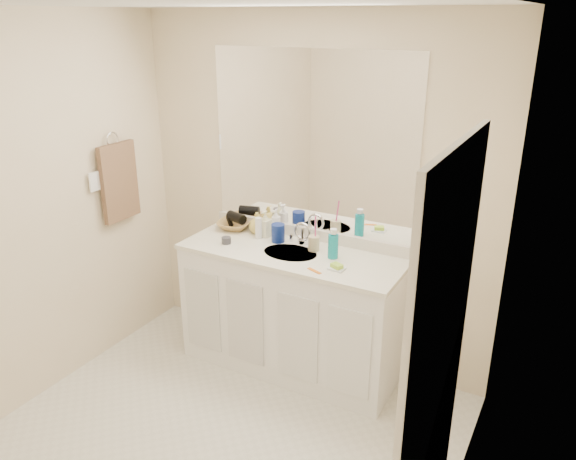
{
  "coord_description": "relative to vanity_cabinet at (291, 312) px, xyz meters",
  "views": [
    {
      "loc": [
        1.63,
        -1.99,
        2.35
      ],
      "look_at": [
        0.0,
        0.97,
        1.05
      ],
      "focal_mm": 35.0,
      "sensor_mm": 36.0,
      "label": 1
    }
  ],
  "objects": [
    {
      "name": "blue_mug",
      "position": [
        -0.17,
        0.11,
        0.52
      ],
      "size": [
        0.11,
        0.11,
        0.13
      ],
      "primitive_type": "cylinder",
      "rotation": [
        0.0,
        0.0,
        -0.14
      ],
      "color": "navy",
      "rests_on": "countertop"
    },
    {
      "name": "towel_ring",
      "position": [
        -1.27,
        -0.25,
        1.12
      ],
      "size": [
        0.01,
        0.11,
        0.11
      ],
      "primitive_type": "torus",
      "rotation": [
        0.0,
        1.57,
        0.0
      ],
      "color": "silver",
      "rests_on": "wall_left"
    },
    {
      "name": "soap_bottle_white",
      "position": [
        -0.24,
        0.21,
        0.55
      ],
      "size": [
        0.08,
        0.08,
        0.19
      ],
      "primitive_type": "imported",
      "rotation": [
        0.0,
        0.0,
        -0.13
      ],
      "color": "white",
      "rests_on": "countertop"
    },
    {
      "name": "orange_comb",
      "position": [
        0.27,
        -0.2,
        0.46
      ],
      "size": [
        0.11,
        0.06,
        0.0
      ],
      "primitive_type": "cube",
      "rotation": [
        0.0,
        0.0,
        -0.36
      ],
      "color": "orange",
      "rests_on": "countertop"
    },
    {
      "name": "wicker_basket",
      "position": [
        -0.57,
        0.18,
        0.48
      ],
      "size": [
        0.29,
        0.29,
        0.06
      ],
      "primitive_type": "imported",
      "rotation": [
        0.0,
        0.0,
        0.24
      ],
      "color": "#A37B42",
      "rests_on": "countertop"
    },
    {
      "name": "green_soap",
      "position": [
        0.38,
        -0.11,
        0.48
      ],
      "size": [
        0.08,
        0.07,
        0.03
      ],
      "primitive_type": "cube",
      "rotation": [
        0.0,
        0.0,
        -0.41
      ],
      "color": "#A8DC35",
      "rests_on": "soap_dish"
    },
    {
      "name": "extra_white_bottle",
      "position": [
        -0.32,
        0.1,
        0.53
      ],
      "size": [
        0.06,
        0.06,
        0.15
      ],
      "primitive_type": "cylinder",
      "rotation": [
        0.0,
        0.0,
        0.38
      ],
      "color": "white",
      "rests_on": "countertop"
    },
    {
      "name": "vanity_cabinet",
      "position": [
        0.0,
        0.0,
        0.0
      ],
      "size": [
        1.5,
        0.55,
        0.85
      ],
      "primitive_type": "cube",
      "color": "white",
      "rests_on": "floor"
    },
    {
      "name": "wall_back",
      "position": [
        0.0,
        0.28,
        0.77
      ],
      "size": [
        2.6,
        0.02,
        2.4
      ],
      "primitive_type": "cube",
      "color": "beige",
      "rests_on": "floor"
    },
    {
      "name": "switch_plate",
      "position": [
        -1.27,
        -0.45,
        0.88
      ],
      "size": [
        0.01,
        0.08,
        0.13
      ],
      "primitive_type": "cube",
      "color": "white",
      "rests_on": "wall_left"
    },
    {
      "name": "faucet",
      "position": [
        0.0,
        0.16,
        0.51
      ],
      "size": [
        0.02,
        0.02,
        0.11
      ],
      "primitive_type": "cylinder",
      "color": "silver",
      "rests_on": "countertop"
    },
    {
      "name": "wall_left",
      "position": [
        -1.3,
        -1.02,
        0.77
      ],
      "size": [
        0.02,
        2.6,
        2.4
      ],
      "primitive_type": "cube",
      "color": "beige",
      "rests_on": "floor"
    },
    {
      "name": "mirror",
      "position": [
        0.0,
        0.27,
        1.14
      ],
      "size": [
        1.48,
        0.01,
        1.2
      ],
      "primitive_type": "cube",
      "color": "white",
      "rests_on": "wall_back"
    },
    {
      "name": "soap_bottle_yellow",
      "position": [
        -0.38,
        0.18,
        0.53
      ],
      "size": [
        0.15,
        0.15,
        0.15
      ],
      "primitive_type": "imported",
      "rotation": [
        0.0,
        0.0,
        0.36
      ],
      "color": "#D7BE53",
      "rests_on": "countertop"
    },
    {
      "name": "wall_right",
      "position": [
        1.3,
        -1.02,
        0.77
      ],
      "size": [
        0.02,
        2.6,
        2.4
      ],
      "primitive_type": "cube",
      "color": "beige",
      "rests_on": "floor"
    },
    {
      "name": "ceiling",
      "position": [
        0.0,
        -1.02,
        1.97
      ],
      "size": [
        2.6,
        2.6,
        0.02
      ],
      "primitive_type": "cube",
      "color": "white",
      "rests_on": "wall_back"
    },
    {
      "name": "floor",
      "position": [
        0.0,
        -1.02,
        -0.42
      ],
      "size": [
        2.6,
        2.6,
        0.0
      ],
      "primitive_type": "cube",
      "color": "silver",
      "rests_on": "ground"
    },
    {
      "name": "dark_jar",
      "position": [
        -0.46,
        -0.09,
        0.48
      ],
      "size": [
        0.08,
        0.08,
        0.05
      ],
      "primitive_type": "cylinder",
      "rotation": [
        0.0,
        0.0,
        0.42
      ],
      "color": "#36363D",
      "rests_on": "countertop"
    },
    {
      "name": "hair_dryer",
      "position": [
        -0.55,
        0.18,
        0.54
      ],
      "size": [
        0.16,
        0.12,
        0.07
      ],
      "primitive_type": "cylinder",
      "rotation": [
        0.0,
        1.57,
        -0.3
      ],
      "color": "black",
      "rests_on": "wicker_basket"
    },
    {
      "name": "soap_bottle_cream",
      "position": [
        -0.3,
        0.16,
        0.55
      ],
      "size": [
        0.09,
        0.1,
        0.18
      ],
      "primitive_type": "imported",
      "rotation": [
        0.0,
        0.0,
        -0.14
      ],
      "color": "#EFEFC3",
      "rests_on": "countertop"
    },
    {
      "name": "mouthwash_bottle",
      "position": [
        0.28,
        0.04,
        0.53
      ],
      "size": [
        0.07,
        0.07,
        0.16
      ],
      "primitive_type": "cylinder",
      "rotation": [
        0.0,
        0.0,
        -0.12
      ],
      "color": "#0D8FA0",
      "rests_on": "countertop"
    },
    {
      "name": "backsplash",
      "position": [
        0.0,
        0.26,
        0.5
      ],
      "size": [
        1.52,
        0.03,
        0.08
      ],
      "primitive_type": "cube",
      "color": "silver",
      "rests_on": "countertop"
    },
    {
      "name": "countertop",
      "position": [
        0.0,
        0.0,
        0.44
      ],
      "size": [
        1.52,
        0.57,
        0.03
      ],
      "primitive_type": "cube",
      "color": "white",
      "rests_on": "vanity_cabinet"
    },
    {
      "name": "hand_towel",
      "position": [
        -1.25,
        -0.25,
        0.82
      ],
      "size": [
        0.04,
        0.32,
        0.55
      ],
      "primitive_type": "cube",
      "color": "#4F392A",
      "rests_on": "towel_ring"
    },
    {
      "name": "sink_basin",
      "position": [
        0.0,
        -0.02,
        0.44
      ],
      "size": [
        0.37,
        0.37,
        0.02
      ],
      "primitive_type": "cylinder",
      "color": "beige",
      "rests_on": "countertop"
    },
    {
      "name": "tan_cup",
      "position": [
        0.12,
        0.09,
        0.51
      ],
      "size": [
        0.09,
        0.09,
        0.1
      ],
      "primitive_type": "cylinder",
      "rotation": [
        0.0,
        0.0,
        0.19
      ],
      "color": "#C0B287",
      "rests_on": "countertop"
    },
    {
      "name": "soap_dish",
      "position": [
        0.38,
        -0.11,
        0.46
      ],
      "size": [
        0.1,
        0.09,
        0.01
      ],
      "primitive_type": "cube",
      "rotation": [
        0.0,
        0.0,
        -0.08
      ],
      "color": "white",
      "rests_on": "countertop"
    },
    {
      "name": "door",
      "position": [
        1.29,
        -1.32,
        0.57
      ],
      "size": [
        0.02,
        0.82,
        2.0
      ],
      "primitive_type": "cube",
      "color": "silver",
      "rests_on": "floor"
    },
    {
      "name": "toothbrush",
      "position": [
        0.13,
        0.09,
        0.6
      ],
      "size": [
        0.02,
        0.04,
        0.2
      ],
      "primitive_type": "cylinder",
      "rotation": [
        0.14,
        0.0,
        0.43
      ],
      "color": "#E63C8D",
      "rests_on": "tan_cup"
    }
  ]
}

